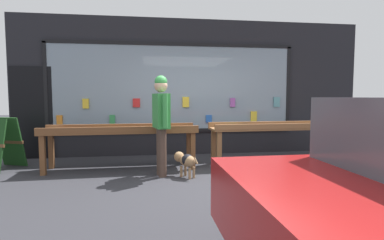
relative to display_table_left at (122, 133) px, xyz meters
name	(u,v)px	position (x,y,z in m)	size (l,w,h in m)	color
ground_plane	(213,179)	(1.63, -0.99, -0.70)	(40.00, 40.00, 0.00)	#2D2D33
shopfront_facade	(190,88)	(1.54, 1.39, 0.93)	(8.46, 0.29, 3.28)	black
display_table_left	(122,133)	(0.00, 0.00, 0.00)	(2.97, 0.77, 0.86)	brown
display_table_right	(280,130)	(3.25, 0.00, 0.01)	(2.96, 0.71, 0.88)	brown
person_browsing	(161,117)	(0.75, -0.63, 0.36)	(0.31, 0.68, 1.79)	#4C382D
small_dog	(186,160)	(1.17, -0.78, -0.40)	(0.41, 0.47, 0.43)	#99724C
sandwich_board_sign	(1,144)	(-2.31, 0.25, -0.19)	(0.78, 0.86, 1.00)	#193F19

